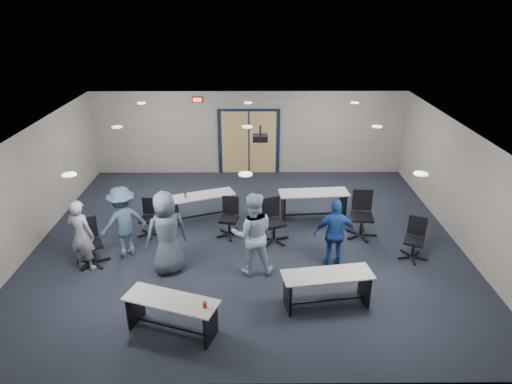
{
  "coord_description": "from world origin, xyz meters",
  "views": [
    {
      "loc": [
        0.13,
        -9.73,
        5.5
      ],
      "look_at": [
        0.2,
        -0.3,
        1.38
      ],
      "focal_mm": 32.0,
      "sensor_mm": 36.0,
      "label": 1
    }
  ],
  "objects_px": {
    "table_front_right": "(327,284)",
    "person_plaid": "(167,233)",
    "chair_back_b": "(229,218)",
    "chair_loose_left": "(90,243)",
    "chair_back_c": "(274,221)",
    "person_navy": "(335,234)",
    "table_back_left": "(203,202)",
    "person_lightblue": "(253,234)",
    "person_gray": "(81,235)",
    "chair_back_a": "(149,218)",
    "chair_loose_right": "(415,240)",
    "table_front_left": "(172,310)",
    "person_back": "(123,222)",
    "table_back_right": "(313,200)",
    "chair_back_d": "(362,215)"
  },
  "relations": [
    {
      "from": "table_front_right",
      "to": "person_plaid",
      "type": "distance_m",
      "value": 3.44
    },
    {
      "from": "chair_back_b",
      "to": "chair_loose_left",
      "type": "relative_size",
      "value": 0.92
    },
    {
      "from": "chair_back_c",
      "to": "person_navy",
      "type": "distance_m",
      "value": 1.67
    },
    {
      "from": "table_back_left",
      "to": "person_lightblue",
      "type": "relative_size",
      "value": 0.95
    },
    {
      "from": "chair_back_b",
      "to": "chair_back_c",
      "type": "relative_size",
      "value": 0.91
    },
    {
      "from": "table_back_left",
      "to": "person_gray",
      "type": "height_order",
      "value": "person_gray"
    },
    {
      "from": "chair_loose_left",
      "to": "person_gray",
      "type": "distance_m",
      "value": 0.34
    },
    {
      "from": "chair_back_a",
      "to": "chair_loose_right",
      "type": "distance_m",
      "value": 6.24
    },
    {
      "from": "chair_back_c",
      "to": "person_gray",
      "type": "distance_m",
      "value": 4.3
    },
    {
      "from": "chair_back_c",
      "to": "chair_loose_left",
      "type": "bearing_deg",
      "value": 173.06
    },
    {
      "from": "table_back_left",
      "to": "person_navy",
      "type": "distance_m",
      "value": 3.87
    },
    {
      "from": "table_back_left",
      "to": "person_plaid",
      "type": "relative_size",
      "value": 0.95
    },
    {
      "from": "person_lightblue",
      "to": "person_navy",
      "type": "relative_size",
      "value": 1.16
    },
    {
      "from": "table_front_left",
      "to": "table_front_right",
      "type": "distance_m",
      "value": 2.9
    },
    {
      "from": "chair_back_a",
      "to": "person_navy",
      "type": "bearing_deg",
      "value": -13.22
    },
    {
      "from": "chair_back_b",
      "to": "person_plaid",
      "type": "bearing_deg",
      "value": -118.2
    },
    {
      "from": "person_gray",
      "to": "person_back",
      "type": "distance_m",
      "value": 0.92
    },
    {
      "from": "table_front_right",
      "to": "table_back_right",
      "type": "height_order",
      "value": "table_back_right"
    },
    {
      "from": "chair_back_d",
      "to": "chair_loose_left",
      "type": "height_order",
      "value": "chair_back_d"
    },
    {
      "from": "chair_loose_left",
      "to": "person_plaid",
      "type": "distance_m",
      "value": 1.79
    },
    {
      "from": "chair_back_c",
      "to": "person_back",
      "type": "xyz_separation_m",
      "value": [
        -3.39,
        -0.6,
        0.3
      ]
    },
    {
      "from": "chair_back_a",
      "to": "chair_back_c",
      "type": "distance_m",
      "value": 3.07
    },
    {
      "from": "table_back_left",
      "to": "chair_loose_left",
      "type": "bearing_deg",
      "value": -155.62
    },
    {
      "from": "person_lightblue",
      "to": "table_front_right",
      "type": "bearing_deg",
      "value": 136.47
    },
    {
      "from": "chair_loose_left",
      "to": "person_back",
      "type": "bearing_deg",
      "value": 2.69
    },
    {
      "from": "chair_back_d",
      "to": "person_navy",
      "type": "bearing_deg",
      "value": -118.85
    },
    {
      "from": "chair_back_b",
      "to": "person_gray",
      "type": "distance_m",
      "value": 3.38
    },
    {
      "from": "chair_loose_left",
      "to": "person_lightblue",
      "type": "height_order",
      "value": "person_lightblue"
    },
    {
      "from": "chair_back_c",
      "to": "person_lightblue",
      "type": "bearing_deg",
      "value": -132.08
    },
    {
      "from": "table_back_right",
      "to": "chair_back_b",
      "type": "bearing_deg",
      "value": -160.48
    },
    {
      "from": "table_front_right",
      "to": "chair_loose_right",
      "type": "relative_size",
      "value": 1.85
    },
    {
      "from": "chair_back_d",
      "to": "person_lightblue",
      "type": "height_order",
      "value": "person_lightblue"
    },
    {
      "from": "chair_back_b",
      "to": "chair_back_d",
      "type": "bearing_deg",
      "value": 9.02
    },
    {
      "from": "table_front_right",
      "to": "person_gray",
      "type": "distance_m",
      "value": 5.2
    },
    {
      "from": "table_back_left",
      "to": "chair_back_b",
      "type": "distance_m",
      "value": 1.21
    },
    {
      "from": "table_front_right",
      "to": "chair_back_c",
      "type": "bearing_deg",
      "value": 101.29
    },
    {
      "from": "chair_back_c",
      "to": "person_back",
      "type": "height_order",
      "value": "person_back"
    },
    {
      "from": "chair_back_b",
      "to": "chair_back_c",
      "type": "height_order",
      "value": "chair_back_c"
    },
    {
      "from": "table_back_left",
      "to": "chair_back_c",
      "type": "xyz_separation_m",
      "value": [
        1.82,
        -1.25,
        0.07
      ]
    },
    {
      "from": "chair_loose_left",
      "to": "person_back",
      "type": "distance_m",
      "value": 0.82
    },
    {
      "from": "chair_back_d",
      "to": "person_plaid",
      "type": "distance_m",
      "value": 4.7
    },
    {
      "from": "chair_back_d",
      "to": "person_gray",
      "type": "bearing_deg",
      "value": -162.34
    },
    {
      "from": "table_back_left",
      "to": "chair_loose_right",
      "type": "height_order",
      "value": "chair_loose_right"
    },
    {
      "from": "table_back_right",
      "to": "chair_back_a",
      "type": "height_order",
      "value": "chair_back_a"
    },
    {
      "from": "table_front_left",
      "to": "chair_back_b",
      "type": "distance_m",
      "value": 3.57
    },
    {
      "from": "chair_loose_left",
      "to": "person_navy",
      "type": "bearing_deg",
      "value": -29.2
    },
    {
      "from": "table_back_right",
      "to": "person_gray",
      "type": "xyz_separation_m",
      "value": [
        -5.22,
        -2.4,
        0.31
      ]
    },
    {
      "from": "table_front_left",
      "to": "person_lightblue",
      "type": "distance_m",
      "value": 2.39
    },
    {
      "from": "chair_back_c",
      "to": "person_back",
      "type": "bearing_deg",
      "value": 169.35
    },
    {
      "from": "chair_back_c",
      "to": "person_back",
      "type": "relative_size",
      "value": 0.64
    }
  ]
}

